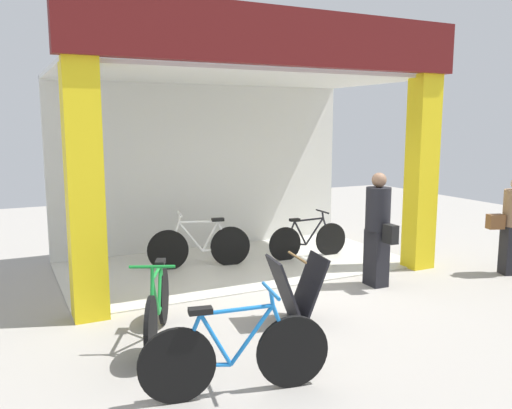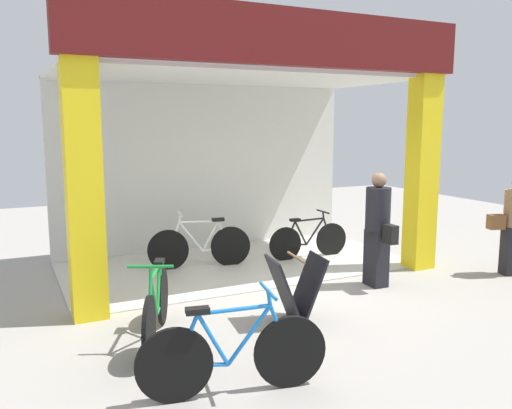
{
  "view_description": "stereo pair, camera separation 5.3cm",
  "coord_description": "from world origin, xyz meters",
  "px_view_note": "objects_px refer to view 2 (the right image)",
  "views": [
    {
      "loc": [
        -3.62,
        -6.63,
        2.43
      ],
      "look_at": [
        0.0,
        0.74,
        1.15
      ],
      "focal_mm": 37.32,
      "sensor_mm": 36.0,
      "label": 1
    },
    {
      "loc": [
        -3.57,
        -6.65,
        2.43
      ],
      "look_at": [
        0.0,
        0.74,
        1.15
      ],
      "focal_mm": 37.32,
      "sensor_mm": 36.0,
      "label": 2
    }
  ],
  "objects_px": {
    "sandwich_board_sign": "(296,289)",
    "pedestrian_1": "(378,228)",
    "bicycle_inside_1": "(308,240)",
    "bicycle_parked_1": "(156,307)",
    "bicycle_inside_0": "(200,246)",
    "bicycle_parked_0": "(233,354)"
  },
  "relations": [
    {
      "from": "bicycle_parked_0",
      "to": "sandwich_board_sign",
      "type": "xyz_separation_m",
      "value": [
        1.4,
        1.3,
        0.03
      ]
    },
    {
      "from": "bicycle_inside_1",
      "to": "pedestrian_1",
      "type": "xyz_separation_m",
      "value": [
        0.08,
        -1.82,
        0.54
      ]
    },
    {
      "from": "sandwich_board_sign",
      "to": "pedestrian_1",
      "type": "bearing_deg",
      "value": 21.73
    },
    {
      "from": "bicycle_inside_0",
      "to": "sandwich_board_sign",
      "type": "bearing_deg",
      "value": -85.28
    },
    {
      "from": "pedestrian_1",
      "to": "bicycle_inside_1",
      "type": "bearing_deg",
      "value": 92.36
    },
    {
      "from": "bicycle_parked_0",
      "to": "bicycle_parked_1",
      "type": "distance_m",
      "value": 1.52
    },
    {
      "from": "sandwich_board_sign",
      "to": "pedestrian_1",
      "type": "relative_size",
      "value": 0.49
    },
    {
      "from": "bicycle_inside_0",
      "to": "bicycle_parked_1",
      "type": "xyz_separation_m",
      "value": [
        -1.45,
        -2.6,
        0.0
      ]
    },
    {
      "from": "bicycle_inside_1",
      "to": "sandwich_board_sign",
      "type": "height_order",
      "value": "bicycle_inside_1"
    },
    {
      "from": "bicycle_inside_1",
      "to": "bicycle_parked_0",
      "type": "distance_m",
      "value": 4.96
    },
    {
      "from": "bicycle_parked_1",
      "to": "sandwich_board_sign",
      "type": "xyz_separation_m",
      "value": [
        1.68,
        -0.19,
        0.03
      ]
    },
    {
      "from": "bicycle_inside_1",
      "to": "bicycle_parked_1",
      "type": "distance_m",
      "value": 4.15
    },
    {
      "from": "bicycle_inside_0",
      "to": "bicycle_inside_1",
      "type": "xyz_separation_m",
      "value": [
        1.96,
        -0.24,
        -0.04
      ]
    },
    {
      "from": "bicycle_parked_0",
      "to": "pedestrian_1",
      "type": "height_order",
      "value": "pedestrian_1"
    },
    {
      "from": "bicycle_inside_0",
      "to": "sandwich_board_sign",
      "type": "relative_size",
      "value": 2.06
    },
    {
      "from": "sandwich_board_sign",
      "to": "pedestrian_1",
      "type": "distance_m",
      "value": 2.0
    },
    {
      "from": "bicycle_parked_0",
      "to": "sandwich_board_sign",
      "type": "distance_m",
      "value": 1.91
    },
    {
      "from": "bicycle_parked_0",
      "to": "pedestrian_1",
      "type": "relative_size",
      "value": 1.01
    },
    {
      "from": "bicycle_inside_1",
      "to": "sandwich_board_sign",
      "type": "xyz_separation_m",
      "value": [
        -1.73,
        -2.54,
        0.07
      ]
    },
    {
      "from": "sandwich_board_sign",
      "to": "bicycle_parked_1",
      "type": "bearing_deg",
      "value": 173.64
    },
    {
      "from": "sandwich_board_sign",
      "to": "pedestrian_1",
      "type": "xyz_separation_m",
      "value": [
        1.81,
        0.72,
        0.47
      ]
    },
    {
      "from": "bicycle_parked_1",
      "to": "bicycle_inside_0",
      "type": "bearing_deg",
      "value": 60.76
    }
  ]
}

